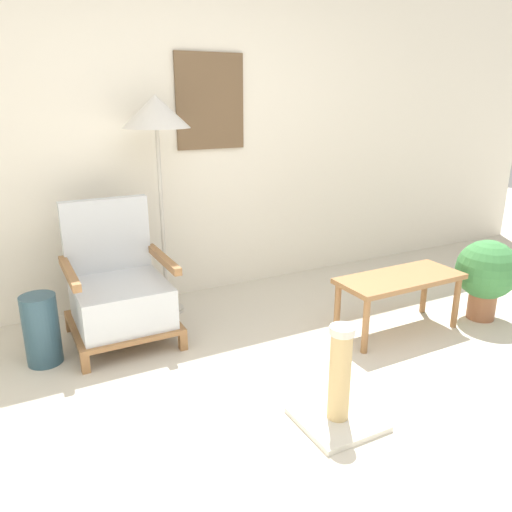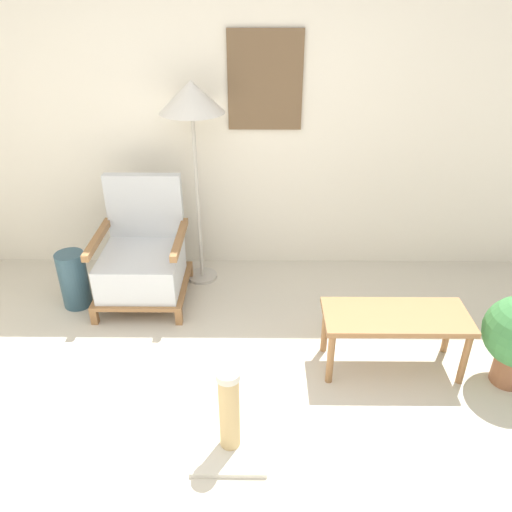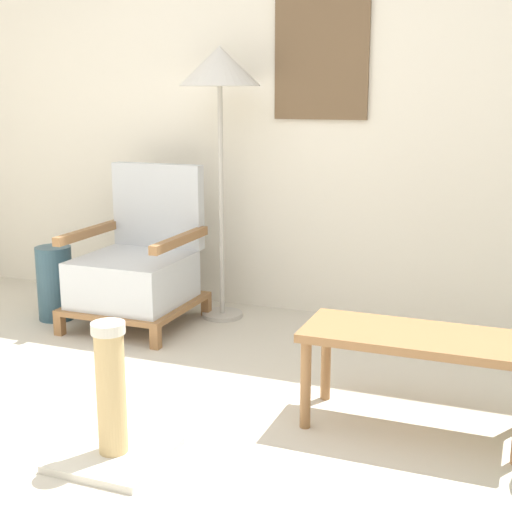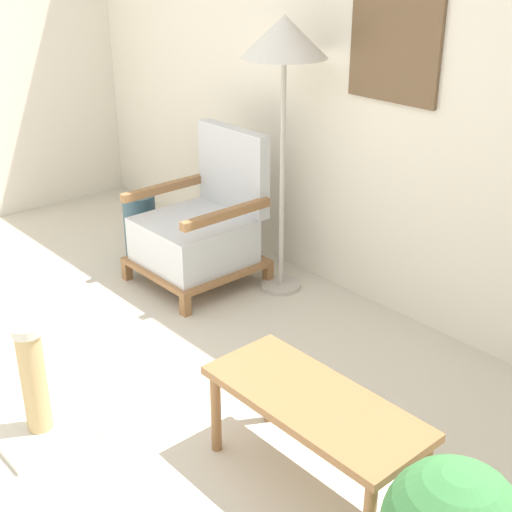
# 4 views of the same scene
# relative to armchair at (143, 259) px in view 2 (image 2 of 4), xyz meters

# --- Properties ---
(ground_plane) EXTENTS (14.00, 14.00, 0.00)m
(ground_plane) POSITION_rel_armchair_xyz_m (0.68, -1.68, -0.34)
(ground_plane) COLOR beige
(wall_back) EXTENTS (8.00, 0.09, 2.70)m
(wall_back) POSITION_rel_armchair_xyz_m (0.68, 0.60, 1.01)
(wall_back) COLOR silver
(wall_back) RESTS_ON ground_plane
(armchair) EXTENTS (0.67, 0.69, 0.93)m
(armchair) POSITION_rel_armchair_xyz_m (0.00, 0.00, 0.00)
(armchair) COLOR olive
(armchair) RESTS_ON ground_plane
(floor_lamp) EXTENTS (0.47, 0.47, 1.60)m
(floor_lamp) POSITION_rel_armchair_xyz_m (0.41, 0.29, 1.09)
(floor_lamp) COLOR #B7B2A8
(floor_lamp) RESTS_ON ground_plane
(coffee_table) EXTENTS (0.90, 0.38, 0.41)m
(coffee_table) POSITION_rel_armchair_xyz_m (1.74, -0.80, 0.01)
(coffee_table) COLOR olive
(coffee_table) RESTS_ON ground_plane
(vase) EXTENTS (0.21, 0.21, 0.45)m
(vase) POSITION_rel_armchair_xyz_m (-0.51, -0.12, -0.12)
(vase) COLOR #2D4C5B
(vase) RESTS_ON ground_plane
(scratching_post) EXTENTS (0.39, 0.39, 0.54)m
(scratching_post) POSITION_rel_armchair_xyz_m (0.74, -1.46, -0.17)
(scratching_post) COLOR beige
(scratching_post) RESTS_ON ground_plane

